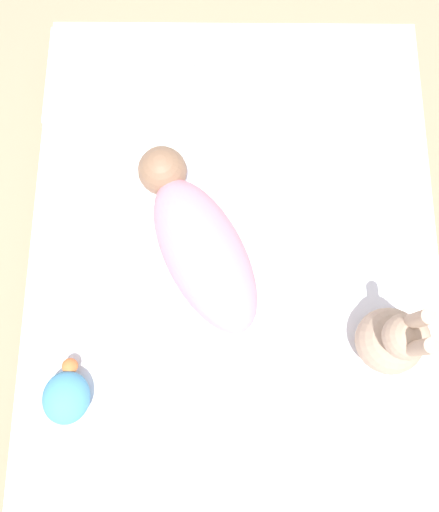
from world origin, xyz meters
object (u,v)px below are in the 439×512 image
at_px(bunny_plush, 393,340).
at_px(turtle_plush, 67,396).
at_px(swaddled_baby, 198,241).
at_px(pillow, 123,82).

height_order(bunny_plush, turtle_plush, bunny_plush).
relative_size(swaddled_baby, turtle_plush, 3.37).
bearing_deg(swaddled_baby, turtle_plush, 113.95).
xyz_separation_m(swaddled_baby, turtle_plush, (-0.37, 0.30, -0.03)).
bearing_deg(pillow, turtle_plush, 174.23).
relative_size(swaddled_baby, pillow, 1.30).
xyz_separation_m(pillow, turtle_plush, (-0.84, 0.09, 0.01)).
distance_m(pillow, turtle_plush, 0.85).
bearing_deg(bunny_plush, pillow, 43.46).
xyz_separation_m(pillow, bunny_plush, (-0.71, -0.67, 0.07)).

